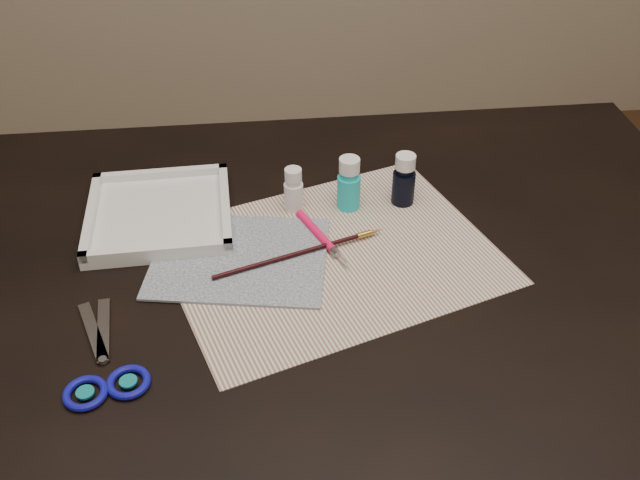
{
  "coord_description": "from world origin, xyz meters",
  "views": [
    {
      "loc": [
        -0.09,
        -0.79,
        1.43
      ],
      "look_at": [
        0.0,
        0.0,
        0.8
      ],
      "focal_mm": 40.0,
      "sensor_mm": 36.0,
      "label": 1
    }
  ],
  "objects": [
    {
      "name": "canvas",
      "position": [
        -0.12,
        0.03,
        0.75
      ],
      "size": [
        0.29,
        0.25,
        0.0
      ],
      "primitive_type": "cube",
      "rotation": [
        0.0,
        0.0,
        -0.18
      ],
      "color": "#16223C",
      "rests_on": "paper"
    },
    {
      "name": "paint_bottle_white",
      "position": [
        -0.03,
        0.15,
        0.79
      ],
      "size": [
        0.04,
        0.04,
        0.08
      ],
      "primitive_type": "cylinder",
      "rotation": [
        0.0,
        0.0,
        -0.3
      ],
      "color": "white",
      "rests_on": "table"
    },
    {
      "name": "paint_bottle_navy",
      "position": [
        0.15,
        0.15,
        0.79
      ],
      "size": [
        0.04,
        0.04,
        0.09
      ],
      "primitive_type": "cylinder",
      "rotation": [
        0.0,
        0.0,
        0.15
      ],
      "color": "black",
      "rests_on": "table"
    },
    {
      "name": "paint_bottle_cyan",
      "position": [
        0.06,
        0.14,
        0.8
      ],
      "size": [
        0.04,
        0.04,
        0.09
      ],
      "primitive_type": "cylinder",
      "rotation": [
        0.0,
        0.0,
        0.21
      ],
      "color": "#1DC7CE",
      "rests_on": "table"
    },
    {
      "name": "palette_tray",
      "position": [
        -0.24,
        0.14,
        0.76
      ],
      "size": [
        0.23,
        0.23,
        0.03
      ],
      "primitive_type": "cube",
      "rotation": [
        0.0,
        0.0,
        0.03
      ],
      "color": "white",
      "rests_on": "table"
    },
    {
      "name": "scissors",
      "position": [
        -0.3,
        -0.14,
        0.76
      ],
      "size": [
        0.17,
        0.23,
        0.01
      ],
      "primitive_type": null,
      "rotation": [
        0.0,
        0.0,
        1.93
      ],
      "color": "silver",
      "rests_on": "table"
    },
    {
      "name": "table",
      "position": [
        0.0,
        0.0,
        0.38
      ],
      "size": [
        1.3,
        0.9,
        0.75
      ],
      "primitive_type": "cube",
      "color": "black",
      "rests_on": "ground"
    },
    {
      "name": "craft_knife",
      "position": [
        0.01,
        0.05,
        0.76
      ],
      "size": [
        0.07,
        0.15,
        0.01
      ],
      "primitive_type": null,
      "rotation": [
        0.0,
        0.0,
        -1.17
      ],
      "color": "#FF1055",
      "rests_on": "paper"
    },
    {
      "name": "paintbrush",
      "position": [
        -0.02,
        0.02,
        0.76
      ],
      "size": [
        0.27,
        0.1,
        0.01
      ],
      "primitive_type": null,
      "rotation": [
        0.0,
        0.0,
        0.32
      ],
      "color": "black",
      "rests_on": "canvas"
    },
    {
      "name": "paper",
      "position": [
        0.02,
        0.02,
        0.75
      ],
      "size": [
        0.56,
        0.49,
        0.0
      ],
      "primitive_type": "cube",
      "rotation": [
        0.0,
        0.0,
        0.32
      ],
      "color": "silver",
      "rests_on": "table"
    }
  ]
}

